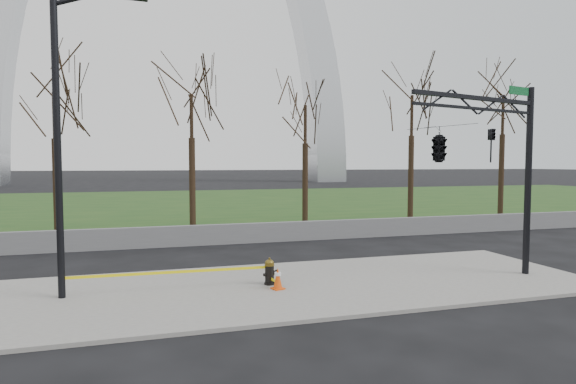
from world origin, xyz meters
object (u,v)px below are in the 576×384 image
object	(u,v)px
fire_hydrant	(270,272)
traffic_signal_mast	(458,145)
traffic_cone	(278,278)
street_light	(67,122)

from	to	relation	value
fire_hydrant	traffic_signal_mast	bearing A→B (deg)	-29.77
fire_hydrant	traffic_cone	size ratio (longest dim) A/B	1.28
fire_hydrant	traffic_signal_mast	size ratio (longest dim) A/B	0.13
traffic_signal_mast	fire_hydrant	bearing A→B (deg)	147.91
fire_hydrant	street_light	size ratio (longest dim) A/B	0.10
street_light	fire_hydrant	bearing A→B (deg)	-4.83
traffic_signal_mast	street_light	bearing A→B (deg)	156.16
street_light	traffic_signal_mast	xyz separation A→B (m)	(10.39, -1.97, -0.55)
traffic_cone	traffic_signal_mast	bearing A→B (deg)	-13.26
traffic_cone	street_light	world-z (taller)	street_light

